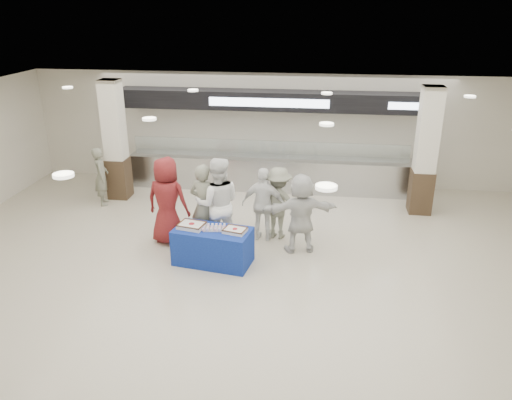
# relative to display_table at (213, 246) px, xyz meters

# --- Properties ---
(ground) EXTENTS (14.00, 14.00, 0.00)m
(ground) POSITION_rel_display_table_xyz_m (0.67, -0.84, -0.38)
(ground) COLOR beige
(ground) RESTS_ON ground
(serving_line) EXTENTS (8.70, 0.85, 2.80)m
(serving_line) POSITION_rel_display_table_xyz_m (0.67, 4.55, 0.78)
(serving_line) COLOR #AEB0B5
(serving_line) RESTS_ON ground
(column_left) EXTENTS (0.55, 0.55, 3.20)m
(column_left) POSITION_rel_display_table_xyz_m (-3.33, 3.36, 1.15)
(column_left) COLOR #322417
(column_left) RESTS_ON ground
(column_right) EXTENTS (0.55, 0.55, 3.20)m
(column_right) POSITION_rel_display_table_xyz_m (4.67, 3.36, 1.15)
(column_right) COLOR #322417
(column_right) RESTS_ON ground
(display_table) EXTENTS (1.66, 1.02, 0.75)m
(display_table) POSITION_rel_display_table_xyz_m (0.00, 0.00, 0.00)
(display_table) COLOR navy
(display_table) RESTS_ON ground
(sheet_cake_left) EXTENTS (0.59, 0.50, 0.10)m
(sheet_cake_left) POSITION_rel_display_table_xyz_m (-0.44, 0.05, 0.43)
(sheet_cake_left) COLOR white
(sheet_cake_left) RESTS_ON display_table
(sheet_cake_right) EXTENTS (0.50, 0.43, 0.09)m
(sheet_cake_right) POSITION_rel_display_table_xyz_m (0.48, -0.06, 0.42)
(sheet_cake_right) COLOR white
(sheet_cake_right) RESTS_ON display_table
(cupcake_tray) EXTENTS (0.44, 0.35, 0.07)m
(cupcake_tray) POSITION_rel_display_table_xyz_m (0.03, 0.03, 0.41)
(cupcake_tray) COLOR #B7B7BC
(cupcake_tray) RESTS_ON display_table
(civilian_maroon) EXTENTS (1.05, 0.77, 1.97)m
(civilian_maroon) POSITION_rel_display_table_xyz_m (-1.18, 0.83, 0.61)
(civilian_maroon) COLOR maroon
(civilian_maroon) RESTS_ON ground
(soldier_a) EXTENTS (0.79, 0.64, 1.88)m
(soldier_a) POSITION_rel_display_table_xyz_m (-0.34, 0.76, 0.56)
(soldier_a) COLOR slate
(soldier_a) RESTS_ON ground
(chef_tall) EXTENTS (1.13, 0.95, 2.04)m
(chef_tall) POSITION_rel_display_table_xyz_m (-0.03, 0.73, 0.65)
(chef_tall) COLOR white
(chef_tall) RESTS_ON ground
(chef_short) EXTENTS (1.03, 0.51, 1.69)m
(chef_short) POSITION_rel_display_table_xyz_m (0.90, 1.24, 0.47)
(chef_short) COLOR white
(chef_short) RESTS_ON ground
(soldier_b) EXTENTS (1.18, 0.83, 1.66)m
(soldier_b) POSITION_rel_display_table_xyz_m (1.21, 1.41, 0.46)
(soldier_b) COLOR slate
(soldier_b) RESTS_ON ground
(civilian_white) EXTENTS (1.70, 0.88, 1.75)m
(civilian_white) POSITION_rel_display_table_xyz_m (1.74, 0.78, 0.50)
(civilian_white) COLOR silver
(civilian_white) RESTS_ON ground
(soldier_bg) EXTENTS (0.55, 0.66, 1.55)m
(soldier_bg) POSITION_rel_display_table_xyz_m (-3.58, 2.80, 0.40)
(soldier_bg) COLOR slate
(soldier_bg) RESTS_ON ground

